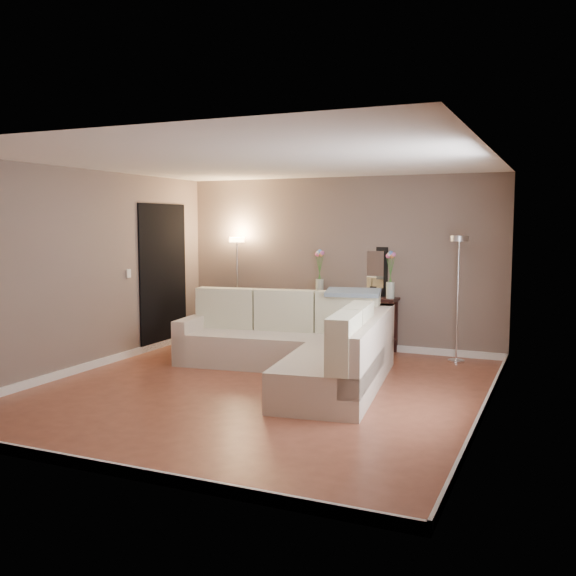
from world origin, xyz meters
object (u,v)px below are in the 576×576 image
at_px(console_table, 348,319).
at_px(sectional_sofa, 302,346).
at_px(floor_lamp_unlit, 458,273).
at_px(floor_lamp_lit, 237,268).

bearing_deg(console_table, sectional_sofa, -91.08).
distance_m(console_table, floor_lamp_unlit, 1.83).
height_order(console_table, floor_lamp_lit, floor_lamp_lit).
relative_size(console_table, floor_lamp_unlit, 0.77).
distance_m(floor_lamp_lit, floor_lamp_unlit, 3.51).
height_order(sectional_sofa, floor_lamp_unlit, floor_lamp_unlit).
xyz_separation_m(console_table, floor_lamp_unlit, (1.64, -0.24, 0.77)).
distance_m(sectional_sofa, floor_lamp_lit, 2.63).
xyz_separation_m(console_table, floor_lamp_lit, (-1.87, -0.05, 0.73)).
height_order(sectional_sofa, console_table, sectional_sofa).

